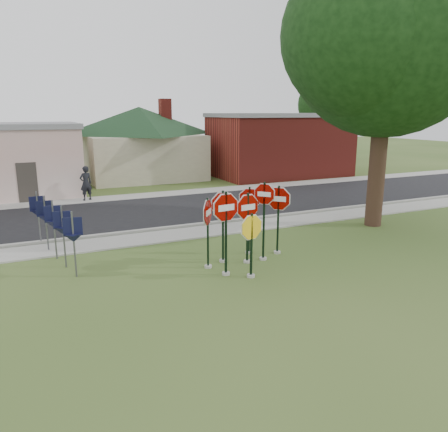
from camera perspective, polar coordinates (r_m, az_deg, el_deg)
name	(u,v)px	position (r m, az deg, el deg)	size (l,w,h in m)	color
ground	(263,279)	(13.10, 5.14, -8.14)	(120.00, 120.00, 0.00)	#36521E
sidewalk_near	(196,232)	(17.82, -3.69, -2.16)	(60.00, 1.60, 0.06)	gray
road	(163,211)	(21.96, -7.95, 0.68)	(60.00, 7.00, 0.04)	black
sidewalk_far	(141,196)	(26.02, -10.73, 2.59)	(60.00, 1.60, 0.06)	gray
curb	(187,226)	(18.71, -4.80, -1.30)	(60.00, 0.20, 0.14)	gray
stop_sign_center	(248,218)	(13.97, 3.10, -0.24)	(1.15, 0.24, 2.44)	#A19F96
stop_sign_yellow	(251,238)	(12.81, 3.60, -2.91)	(1.04, 0.24, 2.06)	#A19F96
stop_sign_left	(226,221)	(12.84, 0.25, -0.62)	(1.17, 0.24, 2.67)	#A19F96
stop_sign_right	(264,211)	(14.25, 5.26, 0.65)	(0.65, 0.74, 2.72)	#A19F96
stop_sign_back_right	(249,212)	(14.92, 3.33, 0.59)	(0.86, 0.57, 2.45)	#A19F96
stop_sign_back_left	(223,216)	(14.01, -0.14, -0.04)	(1.08, 0.24, 2.49)	#A19F96
stop_sign_far_right	(278,210)	(15.01, 7.11, 0.80)	(0.79, 0.82, 2.50)	#A19F96
stop_sign_far_left	(208,223)	(13.51, -2.13, -0.94)	(0.73, 0.89, 2.37)	#A19F96
route_sign_row	(54,223)	(15.47, -21.34, -0.91)	(1.43, 4.63, 2.00)	#59595E
building_house	(140,128)	(33.56, -10.95, 11.18)	(11.60, 11.60, 6.20)	#C2BA9A
building_brick	(280,144)	(34.32, 7.27, 9.27)	(10.20, 6.20, 4.75)	maroon
oak_tree	(388,32)	(19.82, 20.65, 21.56)	(11.87, 11.27, 12.04)	black
bg_tree_right	(326,104)	(46.13, 13.19, 14.01)	(5.60, 5.60, 8.40)	black
pedestrian	(86,183)	(25.23, -17.59, 4.11)	(0.69, 0.45, 1.89)	black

